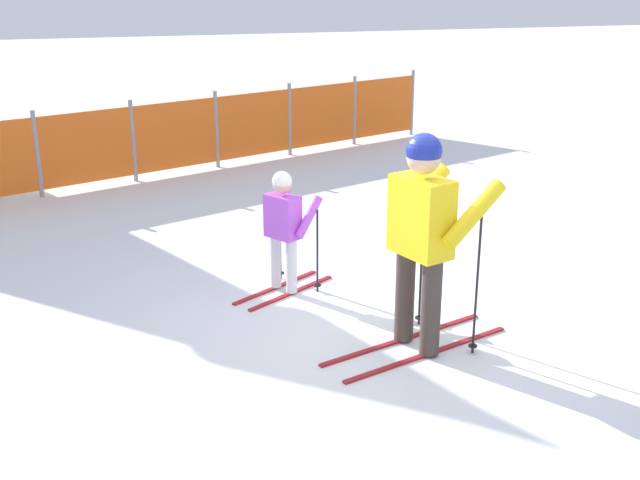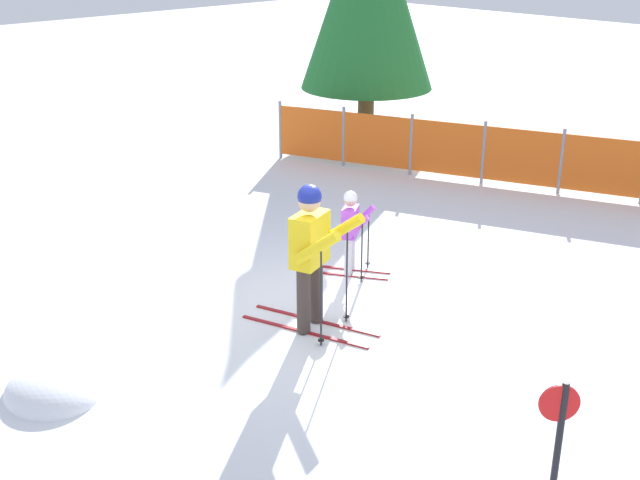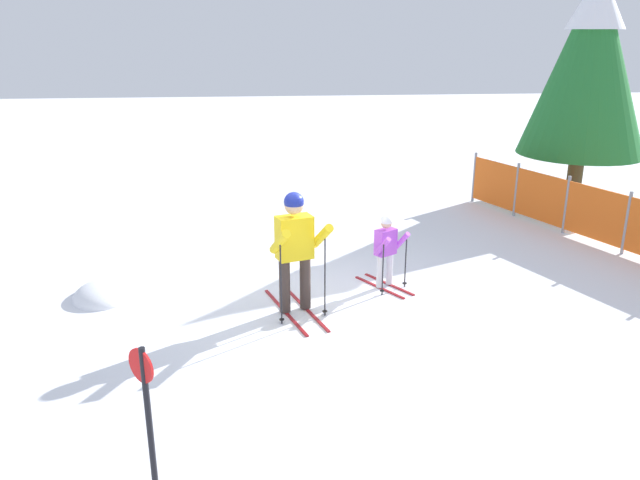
% 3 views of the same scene
% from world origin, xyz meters
% --- Properties ---
extents(ground_plane, '(60.00, 60.00, 0.00)m').
position_xyz_m(ground_plane, '(0.00, 0.00, 0.00)').
color(ground_plane, white).
extents(skier_adult, '(1.67, 0.94, 1.74)m').
position_xyz_m(skier_adult, '(0.18, -0.27, 1.04)').
color(skier_adult, maroon).
rests_on(skier_adult, ground_plane).
extents(skier_child, '(1.05, 0.79, 1.16)m').
position_xyz_m(skier_child, '(-0.57, 1.17, 0.67)').
color(skier_child, maroon).
rests_on(skier_child, ground_plane).
extents(safety_fence, '(8.81, 3.51, 1.15)m').
position_xyz_m(safety_fence, '(-1.01, 5.93, 0.57)').
color(safety_fence, gray).
rests_on(safety_fence, ground_plane).
extents(trail_marker, '(0.21, 0.22, 1.58)m').
position_xyz_m(trail_marker, '(4.04, -1.64, 0.97)').
color(trail_marker, black).
rests_on(trail_marker, ground_plane).
extents(snow_mound, '(1.07, 0.91, 0.43)m').
position_xyz_m(snow_mound, '(-0.62, -3.10, 0.00)').
color(snow_mound, white).
rests_on(snow_mound, ground_plane).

